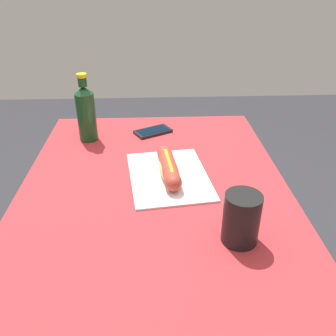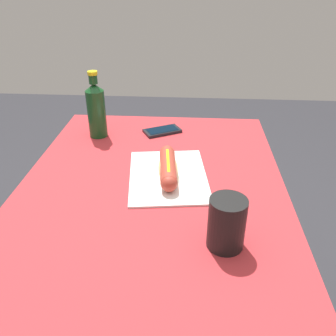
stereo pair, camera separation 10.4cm
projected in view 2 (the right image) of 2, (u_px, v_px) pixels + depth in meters
dining_table at (153, 228)px, 1.10m from camera, size 1.04×0.76×0.76m
paper_wrapper at (168, 176)px, 1.06m from camera, size 0.33×0.26×0.01m
hot_dog at (168, 168)px, 1.04m from camera, size 0.23×0.07×0.05m
cell_phone at (162, 131)px, 1.34m from camera, size 0.12×0.15×0.01m
soda_bottle at (96, 109)px, 1.26m from camera, size 0.07×0.07×0.24m
drinking_cup at (227, 223)px, 0.77m from camera, size 0.08×0.08×0.12m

